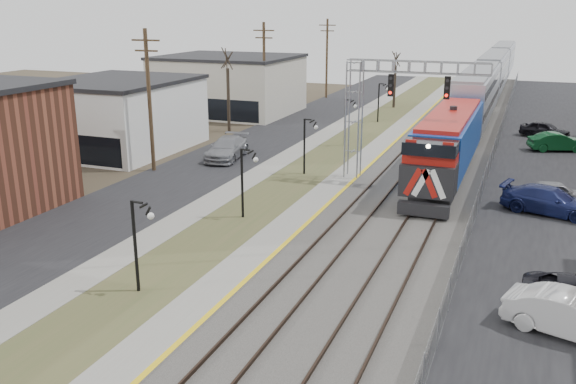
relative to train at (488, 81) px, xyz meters
The scene contains 21 objects.
street_west 35.07m from the train, 119.11° to the right, with size 7.00×120.00×0.04m, color black.
sidewalk 33.12m from the train, 112.26° to the right, with size 2.00×120.00×0.08m, color gray.
grass_median 32.11m from the train, 107.28° to the right, with size 4.00×120.00×0.06m, color #434C28.
platform 31.35m from the train, 102.02° to the right, with size 2.00×120.00×0.24m, color gray.
ballast_bed 30.70m from the train, 92.81° to the right, with size 8.00×120.00×0.20m, color #595651.
platform_edge 31.16m from the train, 100.43° to the right, with size 0.24×120.00×0.01m, color gold.
track_near 30.85m from the train, 96.54° to the right, with size 1.58×120.00×0.15m.
track_far 30.65m from the train, 90.00° to the right, with size 1.58×120.00×0.15m.
train is the anchor object (origin of this frame).
signal_gantry 37.88m from the train, 96.50° to the right, with size 9.00×1.07×8.15m.
lampposts 48.20m from the train, 101.37° to the right, with size 0.14×62.14×4.00m.
utility_poles 45.25m from the train, 116.26° to the right, with size 0.28×80.28×10.00m.
fence 30.73m from the train, 84.95° to the right, with size 0.04×120.00×1.60m, color gray.
buildings_west 49.10m from the train, 122.67° to the right, with size 14.00×67.00×7.00m.
bare_trees 32.23m from the train, 124.30° to the right, with size 12.30×42.30×5.95m.
car_lot_b 55.34m from the train, 82.68° to the right, with size 1.65×4.73×1.56m, color #BEBEBE.
car_lot_d 41.06m from the train, 80.92° to the right, with size 2.16×5.31×1.54m, color #161D4D.
car_lot_e 38.88m from the train, 79.76° to the right, with size 1.58×3.93×1.34m, color gray.
car_lot_f 24.29m from the train, 72.39° to the right, with size 1.58×4.52×1.49m, color #0D4520.
car_street_b 39.18m from the train, 115.23° to the right, with size 2.30×5.66×1.64m, color gray.
car_lot_g 18.88m from the train, 70.05° to the right, with size 1.72×4.28×1.46m, color black.
Camera 1 is at (10.26, -11.14, 11.34)m, focal length 38.00 mm.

